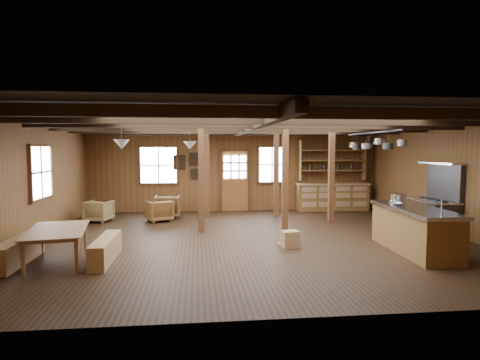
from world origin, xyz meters
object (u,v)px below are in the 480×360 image
object	(u,v)px
armchair_a	(159,211)
armchair_b	(167,207)
armchair_c	(99,211)
kitchen_island	(414,229)
commercial_range	(434,210)
dining_table	(60,246)

from	to	relation	value
armchair_a	armchair_b	size ratio (longest dim) A/B	0.89
armchair_c	armchair_a	bearing A→B (deg)	-168.32
kitchen_island	armchair_c	world-z (taller)	kitchen_island
commercial_range	armchair_c	distance (m)	9.23
commercial_range	armchair_a	size ratio (longest dim) A/B	2.62
armchair_b	armchair_c	world-z (taller)	armchair_b
commercial_range	armchair_a	distance (m)	7.51
armchair_b	commercial_range	bearing A→B (deg)	155.47
armchair_a	armchair_c	xyz separation A→B (m)	(-1.77, 0.11, 0.00)
dining_table	armchair_b	bearing A→B (deg)	-29.38
dining_table	kitchen_island	bearing A→B (deg)	-100.06
armchair_a	armchair_b	distance (m)	0.64
dining_table	armchair_c	bearing A→B (deg)	-6.22
kitchen_island	armchair_a	bearing A→B (deg)	145.41
commercial_range	armchair_a	bearing A→B (deg)	160.56
commercial_range	armchair_c	world-z (taller)	commercial_range
commercial_range	armchair_b	xyz separation A→B (m)	(-6.88, 3.10, -0.24)
armchair_a	armchair_b	bearing A→B (deg)	-130.79
commercial_range	armchair_b	size ratio (longest dim) A/B	2.33
kitchen_island	commercial_range	size ratio (longest dim) A/B	1.39
dining_table	armchair_b	distance (m)	5.08
kitchen_island	armchair_a	world-z (taller)	kitchen_island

